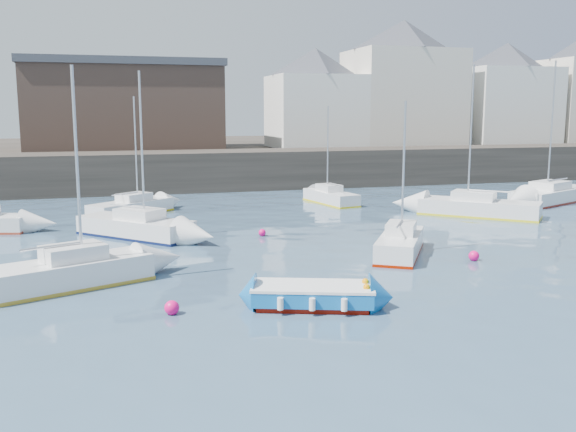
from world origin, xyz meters
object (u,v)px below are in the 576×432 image
object	(u,v)px
sailboat_c	(400,244)
buoy_near	(172,314)
sailboat_h	(131,207)
buoy_mid	(474,261)
blue_dinghy	(313,295)
sailboat_d	(478,207)
sailboat_g	(552,195)
buoy_far	(262,236)
sailboat_a	(67,272)
sailboat_f	(331,197)
sailboat_b	(136,226)

from	to	relation	value
sailboat_c	buoy_near	bearing A→B (deg)	-151.69
sailboat_h	buoy_mid	size ratio (longest dim) A/B	16.00
blue_dinghy	sailboat_d	bearing A→B (deg)	43.62
sailboat_g	buoy_near	bearing A→B (deg)	-147.51
sailboat_h	buoy_near	xyz separation A→B (m)	(0.39, -19.99, -0.46)
sailboat_g	buoy_far	bearing A→B (deg)	-164.44
buoy_near	sailboat_d	bearing A→B (deg)	35.40
buoy_far	sailboat_d	bearing A→B (deg)	9.89
blue_dinghy	sailboat_g	xyz separation A→B (m)	(22.89, 17.87, 0.12)
sailboat_a	sailboat_g	world-z (taller)	sailboat_g
sailboat_a	sailboat_g	size ratio (longest dim) A/B	0.82
sailboat_f	sailboat_h	size ratio (longest dim) A/B	0.93
sailboat_f	buoy_near	world-z (taller)	sailboat_f
sailboat_g	sailboat_d	bearing A→B (deg)	-155.40
buoy_near	buoy_mid	xyz separation A→B (m)	(12.81, 3.75, 0.00)
buoy_far	sailboat_a	bearing A→B (deg)	-140.47
buoy_far	sailboat_g	bearing A→B (deg)	15.56
sailboat_g	buoy_mid	world-z (taller)	sailboat_g
blue_dinghy	sailboat_b	distance (m)	14.14
sailboat_d	sailboat_f	distance (m)	9.89
sailboat_d	buoy_near	xyz separation A→B (m)	(-19.31, -13.72, -0.53)
buoy_near	sailboat_c	bearing A→B (deg)	28.31
sailboat_b	buoy_mid	bearing A→B (deg)	-34.24
sailboat_c	sailboat_h	bearing A→B (deg)	126.58
sailboat_d	sailboat_g	bearing A→B (deg)	24.60
sailboat_c	buoy_mid	size ratio (longest dim) A/B	15.05
sailboat_b	sailboat_c	xyz separation A→B (m)	(10.78, -7.23, -0.02)
sailboat_f	sailboat_h	distance (m)	13.10
sailboat_d	buoy_mid	world-z (taller)	sailboat_d
buoy_near	buoy_far	xyz separation A→B (m)	(5.59, 11.33, 0.00)
sailboat_g	buoy_far	distance (m)	22.51
sailboat_a	sailboat_g	distance (m)	33.28
sailboat_c	sailboat_h	xyz separation A→B (m)	(-10.71, 14.43, -0.05)
sailboat_d	buoy_far	world-z (taller)	sailboat_d
blue_dinghy	sailboat_g	bearing A→B (deg)	37.98
blue_dinghy	buoy_near	distance (m)	4.43
sailboat_g	blue_dinghy	bearing A→B (deg)	-142.02
sailboat_a	buoy_far	xyz separation A→B (m)	(8.82, 7.28, -0.54)
sailboat_g	buoy_mid	size ratio (longest dim) A/B	21.45
sailboat_g	sailboat_h	distance (m)	27.78
sailboat_d	sailboat_f	world-z (taller)	sailboat_d
sailboat_a	sailboat_g	xyz separation A→B (m)	(30.50, 13.31, -0.01)
sailboat_h	sailboat_a	bearing A→B (deg)	-100.10
sailboat_b	sailboat_f	distance (m)	15.52
sailboat_d	buoy_near	world-z (taller)	sailboat_d
sailboat_h	sailboat_f	bearing A→B (deg)	4.66
buoy_mid	sailboat_b	bearing A→B (deg)	145.76
buoy_mid	buoy_far	xyz separation A→B (m)	(-7.22, 7.58, 0.00)
sailboat_b	sailboat_d	xyz separation A→B (m)	(19.77, 0.94, 0.01)
buoy_near	buoy_far	distance (m)	12.64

